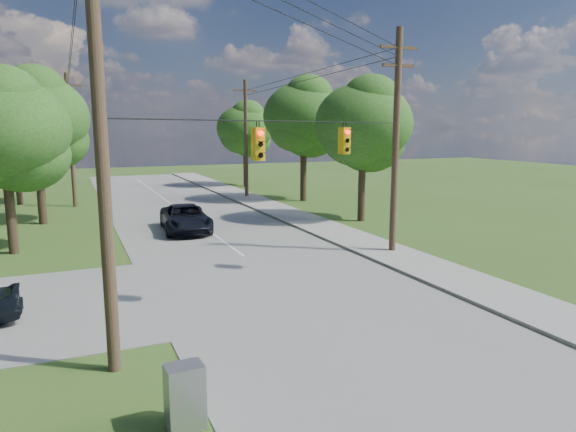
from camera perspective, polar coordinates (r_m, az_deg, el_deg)
name	(u,v)px	position (r m, az deg, el deg)	size (l,w,h in m)	color
ground	(290,345)	(14.73, 0.18, -14.19)	(140.00, 140.00, 0.00)	#39561C
main_road	(286,286)	(19.77, -0.27, -7.80)	(10.00, 100.00, 0.03)	gray
sidewalk_east	(428,267)	(23.10, 15.30, -5.44)	(2.60, 100.00, 0.12)	gray
pole_sw	(100,117)	(12.77, -20.20, 10.29)	(2.00, 0.32, 12.00)	brown
pole_ne	(396,139)	(24.85, 11.89, 8.38)	(2.00, 0.32, 10.50)	brown
pole_north_e	(246,138)	(44.69, -4.69, 8.64)	(2.00, 0.32, 10.00)	brown
pole_north_w	(71,139)	(42.36, -22.98, 7.85)	(2.00, 0.32, 10.00)	brown
power_lines	(221,59)	(25.06, -7.51, 16.96)	(13.93, 29.62, 4.93)	black
traffic_signals	(306,142)	(18.55, 2.01, 8.27)	(4.91, 3.27, 1.05)	yellow
tree_w_near	(3,129)	(27.48, -29.11, 8.43)	(6.00, 6.00, 8.40)	#403220
tree_w_mid	(35,118)	(35.39, -26.31, 9.74)	(6.40, 6.40, 9.22)	#403220
tree_w_far	(13,124)	(45.50, -28.21, 8.97)	(6.00, 6.00, 8.73)	#403220
tree_e_near	(363,124)	(33.24, 8.36, 10.13)	(6.20, 6.20, 8.81)	#403220
tree_e_mid	(304,116)	(42.31, 1.76, 11.02)	(6.60, 6.60, 9.64)	#403220
tree_e_far	(245,128)	(53.10, -4.80, 9.67)	(5.80, 5.80, 8.32)	#403220
car_main_north	(186,218)	(30.39, -11.31, -0.24)	(2.56, 5.55, 1.54)	black
control_cabinet	(185,397)	(11.07, -11.37, -19.09)	(0.74, 0.54, 1.34)	gray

